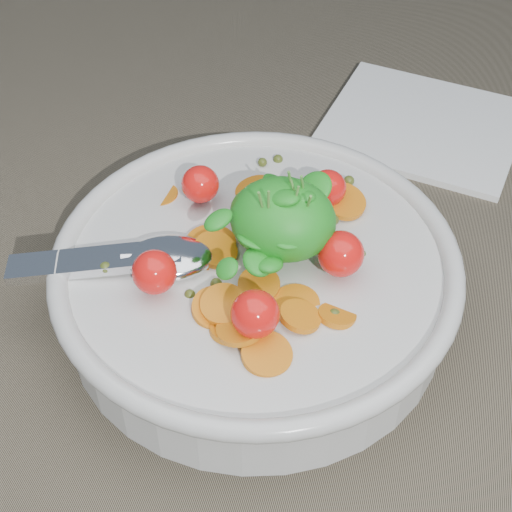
# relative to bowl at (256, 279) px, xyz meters

# --- Properties ---
(ground) EXTENTS (6.00, 6.00, 0.00)m
(ground) POSITION_rel_bowl_xyz_m (0.02, 0.02, -0.03)
(ground) COLOR #706550
(ground) RESTS_ON ground
(bowl) EXTENTS (0.32, 0.29, 0.12)m
(bowl) POSITION_rel_bowl_xyz_m (0.00, 0.00, 0.00)
(bowl) COLOR silver
(bowl) RESTS_ON ground
(napkin) EXTENTS (0.20, 0.18, 0.01)m
(napkin) POSITION_rel_bowl_xyz_m (0.10, 0.26, -0.03)
(napkin) COLOR white
(napkin) RESTS_ON ground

